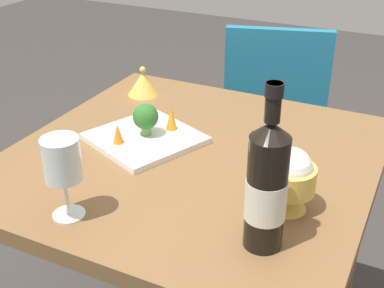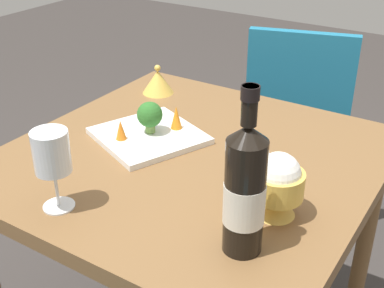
{
  "view_description": "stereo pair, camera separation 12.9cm",
  "coord_description": "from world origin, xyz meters",
  "px_view_note": "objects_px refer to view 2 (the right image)",
  "views": [
    {
      "loc": [
        -1.03,
        -0.5,
        1.37
      ],
      "look_at": [
        0.0,
        0.0,
        0.76
      ],
      "focal_mm": 48.51,
      "sensor_mm": 36.0,
      "label": 1
    },
    {
      "loc": [
        -0.96,
        -0.61,
        1.37
      ],
      "look_at": [
        0.0,
        0.0,
        0.76
      ],
      "focal_mm": 48.51,
      "sensor_mm": 36.0,
      "label": 2
    }
  ],
  "objects_px": {
    "wine_glass": "(52,154)",
    "serving_plate": "(149,136)",
    "carrot_garnish_left": "(121,130)",
    "broccoli_floret": "(150,115)",
    "wine_bottle": "(245,190)",
    "carrot_garnish_right": "(176,117)",
    "rice_bowl": "(277,184)",
    "chair_near_window": "(298,105)",
    "rice_bowl_lid": "(158,81)"
  },
  "relations": [
    {
      "from": "wine_bottle",
      "to": "rice_bowl",
      "type": "relative_size",
      "value": 2.32
    },
    {
      "from": "broccoli_floret",
      "to": "carrot_garnish_right",
      "type": "height_order",
      "value": "broccoli_floret"
    },
    {
      "from": "chair_near_window",
      "to": "rice_bowl_lid",
      "type": "distance_m",
      "value": 0.69
    },
    {
      "from": "rice_bowl_lid",
      "to": "serving_plate",
      "type": "xyz_separation_m",
      "value": [
        -0.28,
        -0.17,
        -0.03
      ]
    },
    {
      "from": "wine_glass",
      "to": "carrot_garnish_right",
      "type": "relative_size",
      "value": 2.8
    },
    {
      "from": "chair_near_window",
      "to": "wine_glass",
      "type": "xyz_separation_m",
      "value": [
        -1.22,
        0.06,
        0.33
      ]
    },
    {
      "from": "carrot_garnish_left",
      "to": "wine_bottle",
      "type": "bearing_deg",
      "value": -113.97
    },
    {
      "from": "carrot_garnish_right",
      "to": "wine_bottle",
      "type": "bearing_deg",
      "value": -131.75
    },
    {
      "from": "wine_glass",
      "to": "carrot_garnish_left",
      "type": "distance_m",
      "value": 0.31
    },
    {
      "from": "chair_near_window",
      "to": "rice_bowl",
      "type": "bearing_deg",
      "value": -87.52
    },
    {
      "from": "broccoli_floret",
      "to": "rice_bowl_lid",
      "type": "bearing_deg",
      "value": 32.13
    },
    {
      "from": "wine_bottle",
      "to": "carrot_garnish_left",
      "type": "relative_size",
      "value": 6.17
    },
    {
      "from": "chair_near_window",
      "to": "carrot_garnish_right",
      "type": "bearing_deg",
      "value": -109.46
    },
    {
      "from": "wine_bottle",
      "to": "rice_bowl",
      "type": "xyz_separation_m",
      "value": [
        0.14,
        -0.01,
        -0.06
      ]
    },
    {
      "from": "wine_bottle",
      "to": "broccoli_floret",
      "type": "bearing_deg",
      "value": 56.58
    },
    {
      "from": "wine_glass",
      "to": "serving_plate",
      "type": "height_order",
      "value": "wine_glass"
    },
    {
      "from": "wine_glass",
      "to": "serving_plate",
      "type": "bearing_deg",
      "value": 4.55
    },
    {
      "from": "wine_glass",
      "to": "rice_bowl",
      "type": "relative_size",
      "value": 1.26
    },
    {
      "from": "serving_plate",
      "to": "broccoli_floret",
      "type": "distance_m",
      "value": 0.06
    },
    {
      "from": "rice_bowl_lid",
      "to": "broccoli_floret",
      "type": "distance_m",
      "value": 0.32
    },
    {
      "from": "carrot_garnish_left",
      "to": "carrot_garnish_right",
      "type": "xyz_separation_m",
      "value": [
        0.13,
        -0.09,
        0.01
      ]
    },
    {
      "from": "wine_bottle",
      "to": "rice_bowl_lid",
      "type": "distance_m",
      "value": 0.81
    },
    {
      "from": "serving_plate",
      "to": "carrot_garnish_right",
      "type": "bearing_deg",
      "value": -34.7
    },
    {
      "from": "broccoli_floret",
      "to": "carrot_garnish_right",
      "type": "bearing_deg",
      "value": -37.66
    },
    {
      "from": "chair_near_window",
      "to": "broccoli_floret",
      "type": "relative_size",
      "value": 9.91
    },
    {
      "from": "carrot_garnish_right",
      "to": "broccoli_floret",
      "type": "bearing_deg",
      "value": 142.34
    },
    {
      "from": "carrot_garnish_left",
      "to": "wine_glass",
      "type": "bearing_deg",
      "value": -166.83
    },
    {
      "from": "rice_bowl",
      "to": "carrot_garnish_left",
      "type": "bearing_deg",
      "value": 81.63
    },
    {
      "from": "wine_glass",
      "to": "rice_bowl_lid",
      "type": "xyz_separation_m",
      "value": [
        0.63,
        0.2,
        -0.09
      ]
    },
    {
      "from": "wine_glass",
      "to": "carrot_garnish_left",
      "type": "height_order",
      "value": "wine_glass"
    },
    {
      "from": "serving_plate",
      "to": "rice_bowl",
      "type": "bearing_deg",
      "value": -107.4
    },
    {
      "from": "broccoli_floret",
      "to": "rice_bowl",
      "type": "bearing_deg",
      "value": -108.3
    },
    {
      "from": "broccoli_floret",
      "to": "wine_bottle",
      "type": "bearing_deg",
      "value": -123.42
    },
    {
      "from": "broccoli_floret",
      "to": "chair_near_window",
      "type": "bearing_deg",
      "value": -6.2
    },
    {
      "from": "wine_glass",
      "to": "broccoli_floret",
      "type": "height_order",
      "value": "wine_glass"
    },
    {
      "from": "chair_near_window",
      "to": "wine_glass",
      "type": "distance_m",
      "value": 1.27
    },
    {
      "from": "wine_bottle",
      "to": "broccoli_floret",
      "type": "xyz_separation_m",
      "value": [
        0.28,
        0.42,
        -0.06
      ]
    },
    {
      "from": "serving_plate",
      "to": "carrot_garnish_right",
      "type": "distance_m",
      "value": 0.09
    },
    {
      "from": "wine_glass",
      "to": "carrot_garnish_right",
      "type": "bearing_deg",
      "value": -2.24
    },
    {
      "from": "chair_near_window",
      "to": "wine_glass",
      "type": "height_order",
      "value": "wine_glass"
    },
    {
      "from": "wine_glass",
      "to": "rice_bowl_lid",
      "type": "height_order",
      "value": "wine_glass"
    },
    {
      "from": "rice_bowl_lid",
      "to": "carrot_garnish_left",
      "type": "bearing_deg",
      "value": -159.39
    },
    {
      "from": "wine_bottle",
      "to": "rice_bowl_lid",
      "type": "relative_size",
      "value": 3.29
    },
    {
      "from": "chair_near_window",
      "to": "carrot_garnish_right",
      "type": "height_order",
      "value": "chair_near_window"
    },
    {
      "from": "rice_bowl",
      "to": "wine_glass",
      "type": "bearing_deg",
      "value": 119.36
    },
    {
      "from": "rice_bowl",
      "to": "serving_plate",
      "type": "height_order",
      "value": "rice_bowl"
    },
    {
      "from": "rice_bowl",
      "to": "rice_bowl_lid",
      "type": "xyz_separation_m",
      "value": [
        0.41,
        0.59,
        -0.04
      ]
    },
    {
      "from": "carrot_garnish_right",
      "to": "wine_glass",
      "type": "bearing_deg",
      "value": 177.76
    },
    {
      "from": "chair_near_window",
      "to": "rice_bowl",
      "type": "relative_size",
      "value": 6.0
    },
    {
      "from": "chair_near_window",
      "to": "broccoli_floret",
      "type": "height_order",
      "value": "chair_near_window"
    }
  ]
}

